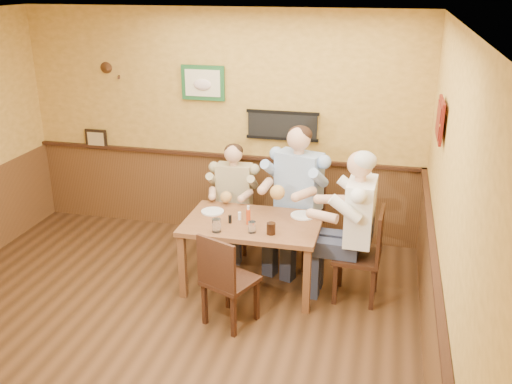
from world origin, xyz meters
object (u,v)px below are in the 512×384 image
at_px(hot_sauce_bottle, 248,216).
at_px(dining_table, 252,230).
at_px(diner_white_elder, 359,235).
at_px(cola_tumbler, 271,229).
at_px(chair_near_side, 230,278).
at_px(pepper_shaker, 230,219).
at_px(chair_right_end, 357,254).
at_px(diner_blue_polo, 298,203).
at_px(water_glass_mid, 252,227).
at_px(chair_back_left, 235,217).
at_px(chair_back_right, 298,221).
at_px(water_glass_left, 216,225).
at_px(salt_shaker, 240,216).
at_px(diner_tan_shirt, 235,204).

bearing_deg(hot_sauce_bottle, dining_table, 70.81).
bearing_deg(dining_table, diner_white_elder, 0.52).
distance_m(dining_table, cola_tumbler, 0.38).
bearing_deg(chair_near_side, pepper_shaker, -50.99).
distance_m(chair_right_end, hot_sauce_bottle, 1.17).
bearing_deg(chair_right_end, diner_blue_polo, -129.57).
relative_size(water_glass_mid, pepper_shaker, 1.36).
distance_m(dining_table, diner_white_elder, 1.09).
distance_m(chair_back_left, chair_back_right, 0.80).
bearing_deg(dining_table, diner_blue_polo, 60.87).
bearing_deg(chair_right_end, water_glass_mid, -72.62).
bearing_deg(chair_near_side, water_glass_left, -34.31).
relative_size(dining_table, cola_tumbler, 12.04).
bearing_deg(dining_table, water_glass_mid, -77.05).
bearing_deg(salt_shaker, diner_white_elder, -0.31).
bearing_deg(hot_sauce_bottle, pepper_shaker, -175.01).
relative_size(diner_blue_polo, hot_sauce_bottle, 8.02).
xyz_separation_m(diner_white_elder, salt_shaker, (-1.23, 0.01, 0.08)).
distance_m(chair_near_side, water_glass_mid, 0.57).
relative_size(chair_back_right, hot_sauce_bottle, 5.62).
distance_m(chair_back_left, hot_sauce_bottle, 1.04).
height_order(dining_table, cola_tumbler, cola_tumbler).
distance_m(chair_back_left, water_glass_left, 1.20).
xyz_separation_m(diner_tan_shirt, salt_shaker, (0.27, -0.78, 0.19)).
xyz_separation_m(chair_near_side, cola_tumbler, (0.29, 0.46, 0.34)).
bearing_deg(water_glass_mid, diner_blue_polo, 71.45).
relative_size(chair_right_end, chair_near_side, 1.05).
bearing_deg(diner_blue_polo, water_glass_left, -105.99).
bearing_deg(cola_tumbler, diner_blue_polo, 82.54).
bearing_deg(cola_tumbler, pepper_shaker, 160.87).
bearing_deg(chair_near_side, diner_blue_polo, -83.28).
relative_size(diner_blue_polo, salt_shaker, 17.34).
height_order(chair_right_end, water_glass_mid, chair_right_end).
xyz_separation_m(chair_back_left, pepper_shaker, (0.20, -0.89, 0.37)).
xyz_separation_m(diner_white_elder, hot_sauce_bottle, (-1.12, -0.08, 0.13)).
relative_size(chair_near_side, cola_tumbler, 8.11).
distance_m(diner_white_elder, cola_tumbler, 0.89).
relative_size(water_glass_mid, hot_sauce_bottle, 0.63).
bearing_deg(chair_back_right, salt_shaker, -110.74).
bearing_deg(chair_back_left, pepper_shaker, -79.88).
bearing_deg(salt_shaker, dining_table, -6.61).
relative_size(chair_back_right, water_glass_mid, 8.85).
height_order(dining_table, water_glass_mid, water_glass_mid).
bearing_deg(water_glass_left, chair_near_side, -57.50).
height_order(chair_back_right, hot_sauce_bottle, chair_back_right).
xyz_separation_m(diner_white_elder, water_glass_left, (-1.38, -0.33, 0.11)).
bearing_deg(diner_tan_shirt, chair_back_left, 0.00).
relative_size(chair_back_right, chair_right_end, 1.03).
height_order(chair_right_end, water_glass_left, chair_right_end).
bearing_deg(hot_sauce_bottle, diner_blue_polo, 61.78).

